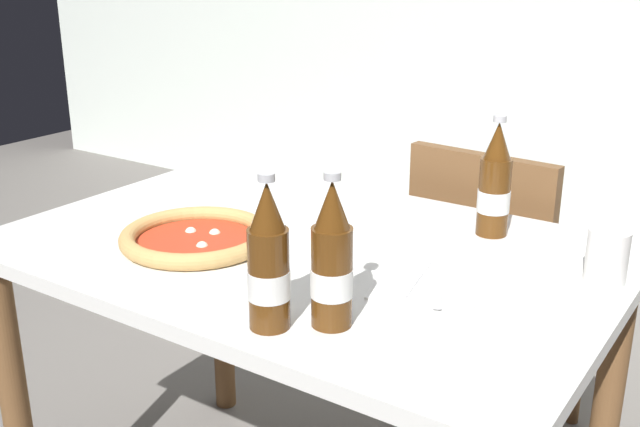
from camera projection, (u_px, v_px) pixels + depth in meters
name	position (u px, v px, depth m)	size (l,w,h in m)	color
dining_table_main	(306.00, 296.00, 1.54)	(1.20, 0.80, 0.75)	silver
chair_behind_table	(493.00, 282.00, 1.97)	(0.43, 0.43, 0.85)	brown
pizza_margherita_near	(196.00, 239.00, 1.46)	(0.32, 0.32, 0.04)	white
beer_bottle_left	(268.00, 265.00, 1.13)	(0.07, 0.07, 0.25)	#512D0F
beer_bottle_center	(332.00, 263.00, 1.14)	(0.07, 0.07, 0.25)	#512D0F
beer_bottle_right	(495.00, 186.00, 1.52)	(0.07, 0.07, 0.25)	#512D0F
napkin_with_cutlery	(427.00, 283.00, 1.31)	(0.22, 0.22, 0.01)	white
paper_cup	(607.00, 256.00, 1.31)	(0.07, 0.07, 0.10)	white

